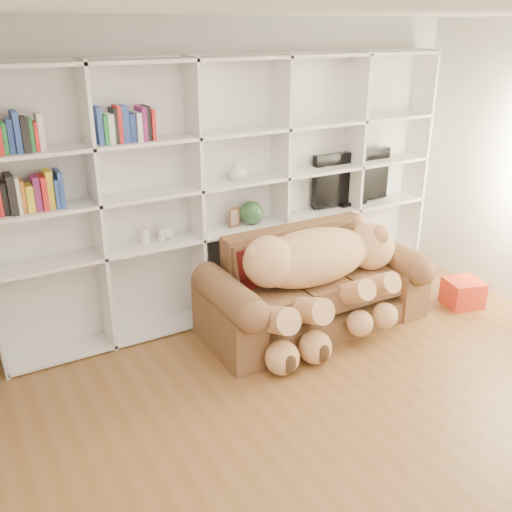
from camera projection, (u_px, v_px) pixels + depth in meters
floor at (403, 444)px, 3.85m from camera, size 5.00×5.00×0.00m
ceiling at (456, 10)px, 2.83m from camera, size 5.00×5.00×0.00m
wall_back at (229, 171)px, 5.35m from camera, size 5.00×0.02×2.70m
bookshelf at (213, 183)px, 5.14m from camera, size 4.43×0.35×2.40m
sofa at (312, 291)px, 5.29m from camera, size 2.09×0.90×0.88m
teddy_bear at (318, 270)px, 5.00m from camera, size 1.71×0.90×0.99m
throw_pillow at (257, 267)px, 5.06m from camera, size 0.41×0.29×0.39m
gift_box at (463, 293)px, 5.71m from camera, size 0.41×0.39×0.27m
tv at (351, 179)px, 5.94m from camera, size 0.95×0.18×0.56m
picture_frame at (234, 217)px, 5.31m from camera, size 0.14×0.08×0.17m
green_vase at (251, 213)px, 5.39m from camera, size 0.22×0.22×0.22m
figurine_tall at (145, 236)px, 4.92m from camera, size 0.07×0.07×0.14m
figurine_short at (162, 235)px, 5.00m from camera, size 0.08×0.08×0.11m
snow_globe at (168, 233)px, 5.02m from camera, size 0.11×0.11×0.11m
shelf_vase at (237, 170)px, 5.16m from camera, size 0.22×0.22×0.18m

